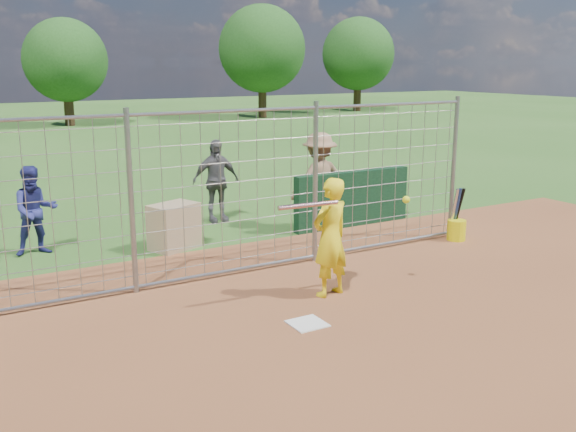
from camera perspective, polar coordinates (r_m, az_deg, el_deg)
ground at (r=8.27m, az=0.99°, el=-9.15°), size 100.00×100.00×0.00m
home_plate at (r=8.11m, az=1.73°, el=-9.55°), size 0.43×0.43×0.02m
dugout_wall at (r=12.79m, az=5.75°, el=1.54°), size 2.60×0.20×1.10m
batter at (r=8.85m, az=3.79°, el=-1.92°), size 0.68×0.52×1.67m
bystander_a at (r=11.58m, az=-21.56°, el=0.45°), size 0.75×0.58×1.52m
bystander_b at (r=13.12m, az=-6.44°, el=3.13°), size 1.00×0.44×1.69m
bystander_c at (r=12.63m, az=2.80°, el=3.22°), size 1.21×0.70×1.87m
equipment_bin at (r=11.35m, az=-10.09°, el=-0.92°), size 0.94×0.80×0.80m
equipment_in_play at (r=8.46m, az=4.02°, el=1.10°), size 1.89×0.39×0.11m
bucket_with_bats at (r=12.14m, az=14.74°, el=-0.97°), size 0.34×0.34×0.97m
backstop_fence at (r=9.60m, az=-5.15°, el=1.87°), size 9.08×0.08×2.60m
tree_line at (r=35.38m, az=-19.08°, el=13.63°), size 44.66×6.72×6.48m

